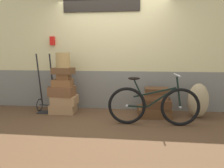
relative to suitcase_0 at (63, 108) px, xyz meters
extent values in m
cube|color=#513823|center=(1.07, -0.32, -0.13)|extent=(9.16, 5.20, 0.06)
cube|color=slate|center=(1.07, 0.53, 0.36)|extent=(7.16, 0.20, 0.91)
cube|color=#CCBC84|center=(1.07, 0.53, 1.65)|extent=(7.16, 0.20, 1.68)
cube|color=black|center=(0.82, 0.41, 2.30)|extent=(1.73, 0.04, 0.30)
cube|color=red|center=(-0.35, 0.39, 1.52)|extent=(0.10, 0.08, 0.20)
cube|color=#9E754C|center=(0.00, 0.00, 0.00)|extent=(0.55, 0.42, 0.20)
cube|color=#9E754C|center=(0.05, -0.01, 0.20)|extent=(0.54, 0.40, 0.19)
cube|color=brown|center=(0.00, -0.02, 0.40)|extent=(0.54, 0.40, 0.22)
cube|color=brown|center=(0.01, -0.01, 0.58)|extent=(0.44, 0.34, 0.15)
cube|color=brown|center=(0.04, -0.01, 0.72)|extent=(0.28, 0.22, 0.13)
cube|color=brown|center=(0.05, -0.03, 0.85)|extent=(0.46, 0.35, 0.13)
cube|color=brown|center=(2.01, -0.02, 0.00)|extent=(0.71, 0.54, 0.19)
cube|color=#4C2D19|center=(2.05, -0.03, 0.18)|extent=(0.62, 0.47, 0.18)
cube|color=brown|center=(2.04, 0.02, 0.33)|extent=(0.51, 0.41, 0.11)
cube|color=#4C2D19|center=(2.06, 0.00, 0.45)|extent=(0.50, 0.35, 0.12)
cylinder|color=#A8844C|center=(0.03, 0.00, 1.08)|extent=(0.30, 0.30, 0.32)
torus|color=black|center=(-0.59, 0.06, 0.05)|extent=(0.02, 0.29, 0.29)
torus|color=black|center=(-0.23, 0.06, 0.05)|extent=(0.02, 0.29, 0.29)
cylinder|color=black|center=(-0.41, 0.06, 0.05)|extent=(0.36, 0.02, 0.02)
cylinder|color=black|center=(-0.56, 0.06, 0.64)|extent=(0.03, 0.19, 1.17)
cylinder|color=black|center=(-0.26, 0.06, 0.64)|extent=(0.03, 0.19, 1.17)
cube|color=black|center=(-0.41, -0.05, -0.09)|extent=(0.32, 0.22, 0.02)
ellipsoid|color=#9E8966|center=(2.90, -0.02, 0.26)|extent=(0.41, 0.35, 0.72)
torus|color=black|center=(1.45, -0.56, 0.25)|extent=(0.71, 0.07, 0.71)
sphere|color=#B2B2B7|center=(1.45, -0.56, 0.25)|extent=(0.05, 0.05, 0.05)
torus|color=black|center=(2.42, -0.54, 0.25)|extent=(0.71, 0.07, 0.71)
sphere|color=#B2B2B7|center=(2.42, -0.54, 0.25)|extent=(0.05, 0.05, 0.05)
cube|color=black|center=(2.08, -0.55, 0.42)|extent=(0.53, 0.03, 0.40)
cube|color=black|center=(1.70, -0.55, 0.50)|extent=(0.27, 0.03, 0.53)
cube|color=black|center=(1.64, -0.55, 0.25)|extent=(0.37, 0.03, 0.05)
cube|color=black|center=(1.96, -0.55, 0.52)|extent=(0.77, 0.04, 0.21)
cube|color=black|center=(2.38, -0.54, 0.53)|extent=(0.12, 0.03, 0.57)
ellipsoid|color=black|center=(1.57, -0.55, 0.77)|extent=(0.22, 0.09, 0.06)
cylinder|color=#A5A5AD|center=(2.34, -0.54, 0.84)|extent=(0.03, 0.46, 0.02)
camera|label=1|loc=(1.56, -4.10, 1.22)|focal=31.18mm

